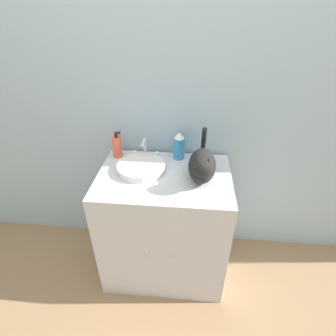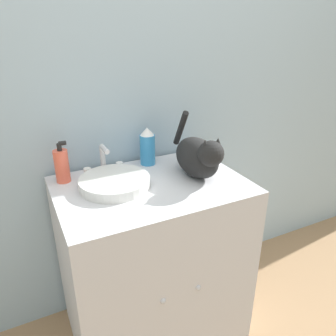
{
  "view_description": "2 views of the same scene",
  "coord_description": "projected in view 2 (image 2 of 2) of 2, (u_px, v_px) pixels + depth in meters",
  "views": [
    {
      "loc": [
        0.14,
        -0.99,
        1.69
      ],
      "look_at": [
        0.03,
        0.22,
        0.9
      ],
      "focal_mm": 28.0,
      "sensor_mm": 36.0,
      "label": 1
    },
    {
      "loc": [
        -0.48,
        -0.86,
        1.43
      ],
      "look_at": [
        0.07,
        0.25,
        0.88
      ],
      "focal_mm": 35.0,
      "sensor_mm": 36.0,
      "label": 2
    }
  ],
  "objects": [
    {
      "name": "faucet",
      "position": [
        104.0,
        161.0,
        1.46
      ],
      "size": [
        0.18,
        0.1,
        0.14
      ],
      "color": "silver",
      "rests_on": "vanity_cabinet"
    },
    {
      "name": "vanity_cabinet",
      "position": [
        153.0,
        261.0,
        1.54
      ],
      "size": [
        0.79,
        0.57,
        0.81
      ],
      "color": "silver",
      "rests_on": "ground_plane"
    },
    {
      "name": "sink_basin",
      "position": [
        115.0,
        182.0,
        1.35
      ],
      "size": [
        0.29,
        0.29,
        0.04
      ],
      "color": "silver",
      "rests_on": "vanity_cabinet"
    },
    {
      "name": "wall_back",
      "position": [
        121.0,
        68.0,
        1.47
      ],
      "size": [
        6.0,
        0.05,
        2.5
      ],
      "color": "#9EB7C6",
      "rests_on": "ground_plane"
    },
    {
      "name": "cat",
      "position": [
        199.0,
        156.0,
        1.41
      ],
      "size": [
        0.17,
        0.4,
        0.26
      ],
      "rotation": [
        0.0,
        0.0,
        -1.61
      ],
      "color": "black",
      "rests_on": "vanity_cabinet"
    },
    {
      "name": "spray_bottle",
      "position": [
        147.0,
        147.0,
        1.55
      ],
      "size": [
        0.07,
        0.07,
        0.18
      ],
      "color": "#338CCC",
      "rests_on": "vanity_cabinet"
    },
    {
      "name": "soap_bottle",
      "position": [
        62.0,
        165.0,
        1.38
      ],
      "size": [
        0.06,
        0.06,
        0.18
      ],
      "color": "#EF6047",
      "rests_on": "vanity_cabinet"
    }
  ]
}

